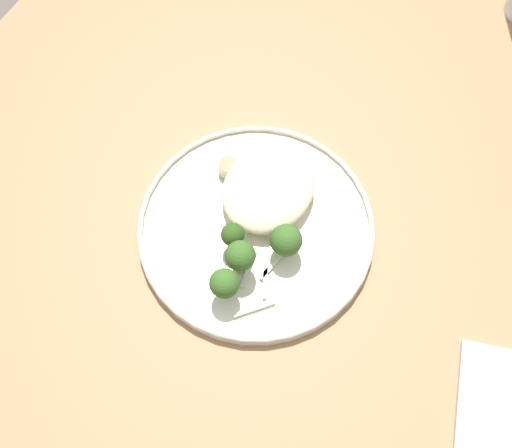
# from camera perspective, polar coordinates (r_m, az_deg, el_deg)

# --- Properties ---
(ground) EXTENTS (6.00, 6.00, 0.00)m
(ground) POSITION_cam_1_polar(r_m,az_deg,el_deg) (1.50, -0.51, -14.09)
(ground) COLOR #665B51
(wooden_dining_table) EXTENTS (1.40, 1.00, 0.74)m
(wooden_dining_table) POSITION_cam_1_polar(r_m,az_deg,el_deg) (0.86, -0.87, -5.56)
(wooden_dining_table) COLOR #9E754C
(wooden_dining_table) RESTS_ON ground
(dinner_plate) EXTENTS (0.29, 0.29, 0.02)m
(dinner_plate) POSITION_cam_1_polar(r_m,az_deg,el_deg) (0.80, 0.00, -0.35)
(dinner_plate) COLOR beige
(dinner_plate) RESTS_ON wooden_dining_table
(noodle_bed) EXTENTS (0.13, 0.11, 0.04)m
(noodle_bed) POSITION_cam_1_polar(r_m,az_deg,el_deg) (0.80, 1.09, 3.16)
(noodle_bed) COLOR beige
(noodle_bed) RESTS_ON dinner_plate
(seared_scallop_right_edge) EXTENTS (0.02, 0.02, 0.02)m
(seared_scallop_right_edge) POSITION_cam_1_polar(r_m,az_deg,el_deg) (0.81, 4.21, 2.66)
(seared_scallop_right_edge) COLOR #DBB77A
(seared_scallop_right_edge) RESTS_ON dinner_plate
(seared_scallop_on_noodles) EXTENTS (0.03, 0.03, 0.01)m
(seared_scallop_on_noodles) POSITION_cam_1_polar(r_m,az_deg,el_deg) (0.81, 1.83, 3.54)
(seared_scallop_on_noodles) COLOR #E5C689
(seared_scallop_on_noodles) RESTS_ON dinner_plate
(seared_scallop_tilted_round) EXTENTS (0.02, 0.02, 0.02)m
(seared_scallop_tilted_round) POSITION_cam_1_polar(r_m,az_deg,el_deg) (0.80, -0.87, 1.75)
(seared_scallop_tilted_round) COLOR #DBB77A
(seared_scallop_tilted_round) RESTS_ON dinner_plate
(seared_scallop_rear_pale) EXTENTS (0.03, 0.03, 0.01)m
(seared_scallop_rear_pale) POSITION_cam_1_polar(r_m,az_deg,el_deg) (0.82, -2.41, 4.99)
(seared_scallop_rear_pale) COLOR beige
(seared_scallop_rear_pale) RESTS_ON dinner_plate
(seared_scallop_center_golden) EXTENTS (0.03, 0.03, 0.01)m
(seared_scallop_center_golden) POSITION_cam_1_polar(r_m,az_deg,el_deg) (0.83, 0.95, 5.47)
(seared_scallop_center_golden) COLOR beige
(seared_scallop_center_golden) RESTS_ON dinner_plate
(broccoli_floret_beside_noodles) EXTENTS (0.03, 0.03, 0.05)m
(broccoli_floret_beside_noodles) POSITION_cam_1_polar(r_m,az_deg,el_deg) (0.76, -2.04, -1.05)
(broccoli_floret_beside_noodles) COLOR #89A356
(broccoli_floret_beside_noodles) RESTS_ON dinner_plate
(broccoli_floret_small_sprig) EXTENTS (0.04, 0.04, 0.06)m
(broccoli_floret_small_sprig) POSITION_cam_1_polar(r_m,az_deg,el_deg) (0.74, -1.57, -2.77)
(broccoli_floret_small_sprig) COLOR #7A994C
(broccoli_floret_small_sprig) RESTS_ON dinner_plate
(broccoli_floret_left_leaning) EXTENTS (0.04, 0.04, 0.05)m
(broccoli_floret_left_leaning) POSITION_cam_1_polar(r_m,az_deg,el_deg) (0.76, 2.64, -1.48)
(broccoli_floret_left_leaning) COLOR #7A994C
(broccoli_floret_left_leaning) RESTS_ON dinner_plate
(broccoli_floret_split_head) EXTENTS (0.03, 0.03, 0.05)m
(broccoli_floret_split_head) POSITION_cam_1_polar(r_m,az_deg,el_deg) (0.73, -3.11, -5.07)
(broccoli_floret_split_head) COLOR #7A994C
(broccoli_floret_split_head) RESTS_ON dinner_plate
(onion_sliver_long_sliver) EXTENTS (0.05, 0.01, 0.00)m
(onion_sliver_long_sliver) POSITION_cam_1_polar(r_m,az_deg,el_deg) (0.77, 1.66, -3.35)
(onion_sliver_long_sliver) COLOR silver
(onion_sliver_long_sliver) RESTS_ON dinner_plate
(onion_sliver_short_strip) EXTENTS (0.05, 0.01, 0.00)m
(onion_sliver_short_strip) POSITION_cam_1_polar(r_m,az_deg,el_deg) (0.77, -0.63, -3.85)
(onion_sliver_short_strip) COLOR silver
(onion_sliver_short_strip) RESTS_ON dinner_plate
(onion_sliver_curled_piece) EXTENTS (0.04, 0.03, 0.00)m
(onion_sliver_curled_piece) POSITION_cam_1_polar(r_m,az_deg,el_deg) (0.77, 0.81, -4.87)
(onion_sliver_curled_piece) COLOR silver
(onion_sliver_curled_piece) RESTS_ON dinner_plate
(onion_sliver_pale_crescent) EXTENTS (0.04, 0.04, 0.00)m
(onion_sliver_pale_crescent) POSITION_cam_1_polar(r_m,az_deg,el_deg) (0.75, -0.17, -7.39)
(onion_sliver_pale_crescent) COLOR silver
(onion_sliver_pale_crescent) RESTS_ON dinner_plate
(folded_napkin) EXTENTS (0.17, 0.13, 0.01)m
(folded_napkin) POSITION_cam_1_polar(r_m,az_deg,el_deg) (0.78, 20.42, -15.40)
(folded_napkin) COLOR silver
(folded_napkin) RESTS_ON wooden_dining_table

